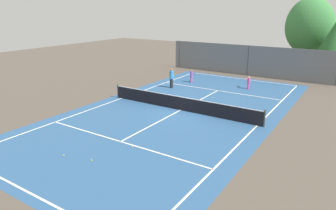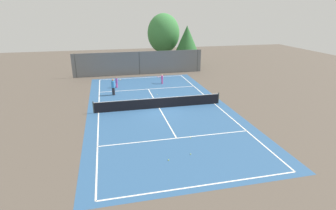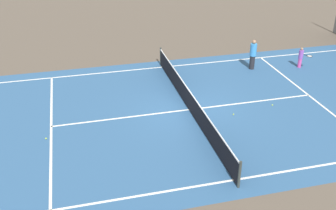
{
  "view_description": "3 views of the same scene",
  "coord_description": "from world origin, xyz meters",
  "px_view_note": "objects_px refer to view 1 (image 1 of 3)",
  "views": [
    {
      "loc": [
        10.39,
        -17.7,
        6.92
      ],
      "look_at": [
        -0.28,
        -1.23,
        0.66
      ],
      "focal_mm": 32.53,
      "sensor_mm": 36.0,
      "label": 1
    },
    {
      "loc": [
        -4.49,
        -23.12,
        8.75
      ],
      "look_at": [
        0.56,
        -1.27,
        0.7
      ],
      "focal_mm": 28.75,
      "sensor_mm": 36.0,
      "label": 2
    },
    {
      "loc": [
        15.99,
        -5.12,
        9.09
      ],
      "look_at": [
        1.14,
        -1.34,
        1.01
      ],
      "focal_mm": 42.62,
      "sensor_mm": 36.0,
      "label": 3
    }
  ],
  "objects_px": {
    "tennis_ball_3": "(284,94)",
    "tennis_ball_4": "(213,98)",
    "tennis_ball_1": "(91,160)",
    "tennis_ball_2": "(64,155)",
    "player_1": "(248,82)",
    "player_2": "(192,76)",
    "tennis_ball_5": "(205,105)",
    "player_0": "(172,78)",
    "tennis_ball_0": "(133,147)"
  },
  "relations": [
    {
      "from": "tennis_ball_1",
      "to": "tennis_ball_2",
      "type": "xyz_separation_m",
      "value": [
        -1.53,
        -0.38,
        0.0
      ]
    },
    {
      "from": "player_0",
      "to": "tennis_ball_0",
      "type": "xyz_separation_m",
      "value": [
        4.97,
        -11.66,
        -0.87
      ]
    },
    {
      "from": "player_2",
      "to": "tennis_ball_4",
      "type": "bearing_deg",
      "value": -43.61
    },
    {
      "from": "player_0",
      "to": "tennis_ball_0",
      "type": "height_order",
      "value": "player_0"
    },
    {
      "from": "tennis_ball_3",
      "to": "tennis_ball_4",
      "type": "relative_size",
      "value": 1.0
    },
    {
      "from": "tennis_ball_1",
      "to": "tennis_ball_5",
      "type": "distance_m",
      "value": 10.68
    },
    {
      "from": "tennis_ball_5",
      "to": "player_2",
      "type": "bearing_deg",
      "value": 126.32
    },
    {
      "from": "tennis_ball_1",
      "to": "tennis_ball_5",
      "type": "height_order",
      "value": "same"
    },
    {
      "from": "player_0",
      "to": "tennis_ball_0",
      "type": "distance_m",
      "value": 12.71
    },
    {
      "from": "tennis_ball_1",
      "to": "tennis_ball_2",
      "type": "distance_m",
      "value": 1.57
    },
    {
      "from": "player_2",
      "to": "tennis_ball_2",
      "type": "relative_size",
      "value": 18.62
    },
    {
      "from": "player_2",
      "to": "tennis_ball_5",
      "type": "bearing_deg",
      "value": -53.68
    },
    {
      "from": "tennis_ball_1",
      "to": "tennis_ball_2",
      "type": "height_order",
      "value": "same"
    },
    {
      "from": "tennis_ball_1",
      "to": "tennis_ball_2",
      "type": "relative_size",
      "value": 1.0
    },
    {
      "from": "player_1",
      "to": "tennis_ball_1",
      "type": "distance_m",
      "value": 17.35
    },
    {
      "from": "player_0",
      "to": "tennis_ball_3",
      "type": "height_order",
      "value": "player_0"
    },
    {
      "from": "tennis_ball_0",
      "to": "tennis_ball_4",
      "type": "height_order",
      "value": "same"
    },
    {
      "from": "tennis_ball_0",
      "to": "tennis_ball_1",
      "type": "distance_m",
      "value": 2.31
    },
    {
      "from": "tennis_ball_3",
      "to": "tennis_ball_2",
      "type": "bearing_deg",
      "value": -110.32
    },
    {
      "from": "tennis_ball_0",
      "to": "tennis_ball_4",
      "type": "relative_size",
      "value": 1.0
    },
    {
      "from": "player_2",
      "to": "tennis_ball_5",
      "type": "distance_m",
      "value": 7.56
    },
    {
      "from": "player_1",
      "to": "tennis_ball_5",
      "type": "height_order",
      "value": "player_1"
    },
    {
      "from": "player_2",
      "to": "tennis_ball_1",
      "type": "xyz_separation_m",
      "value": [
        3.76,
        -16.73,
        -0.61
      ]
    },
    {
      "from": "player_1",
      "to": "tennis_ball_2",
      "type": "bearing_deg",
      "value": -100.49
    },
    {
      "from": "player_0",
      "to": "tennis_ball_2",
      "type": "height_order",
      "value": "player_0"
    },
    {
      "from": "tennis_ball_0",
      "to": "tennis_ball_3",
      "type": "xyz_separation_m",
      "value": [
        4.21,
        14.82,
        0.0
      ]
    },
    {
      "from": "tennis_ball_1",
      "to": "tennis_ball_3",
      "type": "bearing_deg",
      "value": 73.89
    },
    {
      "from": "tennis_ball_2",
      "to": "tennis_ball_3",
      "type": "relative_size",
      "value": 1.0
    },
    {
      "from": "tennis_ball_0",
      "to": "tennis_ball_4",
      "type": "bearing_deg",
      "value": 92.15
    },
    {
      "from": "player_2",
      "to": "tennis_ball_2",
      "type": "bearing_deg",
      "value": -82.58
    },
    {
      "from": "player_1",
      "to": "tennis_ball_5",
      "type": "xyz_separation_m",
      "value": [
        -1.03,
        -6.59,
        -0.57
      ]
    },
    {
      "from": "player_1",
      "to": "tennis_ball_4",
      "type": "xyz_separation_m",
      "value": [
        -1.43,
        -4.39,
        -0.57
      ]
    },
    {
      "from": "tennis_ball_2",
      "to": "tennis_ball_4",
      "type": "height_order",
      "value": "same"
    },
    {
      "from": "player_2",
      "to": "tennis_ball_1",
      "type": "height_order",
      "value": "player_2"
    },
    {
      "from": "tennis_ball_2",
      "to": "tennis_ball_4",
      "type": "bearing_deg",
      "value": 82.12
    },
    {
      "from": "tennis_ball_0",
      "to": "tennis_ball_2",
      "type": "bearing_deg",
      "value": -130.84
    },
    {
      "from": "tennis_ball_1",
      "to": "tennis_ball_3",
      "type": "height_order",
      "value": "same"
    },
    {
      "from": "tennis_ball_4",
      "to": "tennis_ball_5",
      "type": "xyz_separation_m",
      "value": [
        0.4,
        -2.2,
        0.0
      ]
    },
    {
      "from": "tennis_ball_2",
      "to": "tennis_ball_4",
      "type": "xyz_separation_m",
      "value": [
        1.83,
        13.24,
        0.0
      ]
    },
    {
      "from": "tennis_ball_4",
      "to": "tennis_ball_5",
      "type": "height_order",
      "value": "same"
    },
    {
      "from": "player_1",
      "to": "tennis_ball_2",
      "type": "distance_m",
      "value": 17.94
    },
    {
      "from": "tennis_ball_3",
      "to": "player_0",
      "type": "bearing_deg",
      "value": -161.02
    },
    {
      "from": "tennis_ball_1",
      "to": "player_0",
      "type": "bearing_deg",
      "value": 107.1
    },
    {
      "from": "tennis_ball_0",
      "to": "tennis_ball_3",
      "type": "bearing_deg",
      "value": 74.14
    },
    {
      "from": "player_0",
      "to": "player_2",
      "type": "bearing_deg",
      "value": 79.91
    },
    {
      "from": "player_2",
      "to": "tennis_ball_4",
      "type": "height_order",
      "value": "player_2"
    },
    {
      "from": "player_0",
      "to": "tennis_ball_4",
      "type": "relative_size",
      "value": 26.82
    },
    {
      "from": "player_1",
      "to": "player_2",
      "type": "xyz_separation_m",
      "value": [
        -5.49,
        -0.52,
        0.04
      ]
    },
    {
      "from": "tennis_ball_1",
      "to": "tennis_ball_4",
      "type": "height_order",
      "value": "same"
    },
    {
      "from": "tennis_ball_0",
      "to": "tennis_ball_2",
      "type": "height_order",
      "value": "same"
    }
  ]
}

